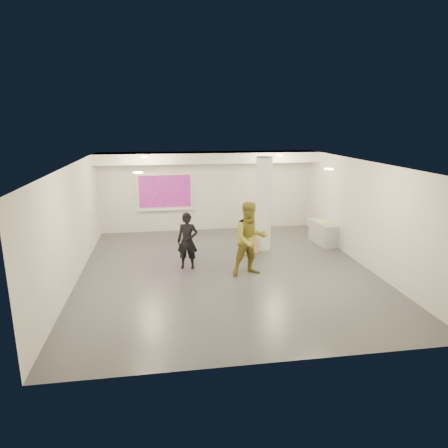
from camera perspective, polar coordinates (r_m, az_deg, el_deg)
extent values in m
cube|color=#3A3C42|center=(11.29, 0.32, -6.66)|extent=(8.00, 9.00, 0.01)
cube|color=white|center=(10.59, 0.34, 8.67)|extent=(8.00, 9.00, 0.01)
cube|color=silver|center=(15.21, -2.39, 4.71)|extent=(8.00, 0.01, 3.00)
cube|color=silver|center=(6.65, 6.59, -8.31)|extent=(8.00, 0.01, 3.00)
cube|color=silver|center=(10.96, -20.79, -0.05)|extent=(0.01, 9.00, 3.00)
cube|color=silver|center=(12.13, 19.33, 1.40)|extent=(0.01, 9.00, 3.00)
cube|color=white|center=(14.50, -2.19, 9.49)|extent=(8.00, 1.10, 0.36)
cylinder|color=#FFCF95|center=(12.96, -11.26, 9.36)|extent=(0.22, 0.22, 0.02)
cylinder|color=#FFCF95|center=(13.52, 7.98, 9.69)|extent=(0.22, 0.22, 0.02)
cylinder|color=#FFCF95|center=(8.98, -12.18, 7.19)|extent=(0.22, 0.22, 0.02)
cylinder|color=#FFCF95|center=(9.77, 14.75, 7.61)|extent=(0.22, 0.22, 0.02)
cylinder|color=white|center=(12.87, 5.65, 2.87)|extent=(0.52, 0.52, 3.00)
cube|color=white|center=(15.07, -8.45, 4.67)|extent=(2.10, 0.06, 1.40)
cube|color=#011BAF|center=(15.03, -8.44, 4.64)|extent=(1.90, 0.01, 1.20)
cube|color=white|center=(15.15, -8.35, 2.02)|extent=(2.10, 0.08, 0.04)
cube|color=#9EA1A4|center=(14.07, 14.08, -1.23)|extent=(0.64, 1.32, 0.75)
cube|color=white|center=(14.00, 14.04, 0.32)|extent=(0.38, 0.42, 0.02)
cube|color=#DBEE2A|center=(14.02, 14.22, 0.35)|extent=(0.28, 0.34, 0.03)
cube|color=#9D704D|center=(13.03, 3.84, -2.59)|extent=(0.48, 0.18, 0.51)
cube|color=#9D704D|center=(12.62, 3.66, -2.93)|extent=(0.61, 0.42, 0.61)
imported|color=black|center=(11.27, -5.24, -2.44)|extent=(0.66, 0.51, 1.61)
imported|color=olive|center=(10.74, 3.78, -2.14)|extent=(1.09, 0.92, 2.01)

